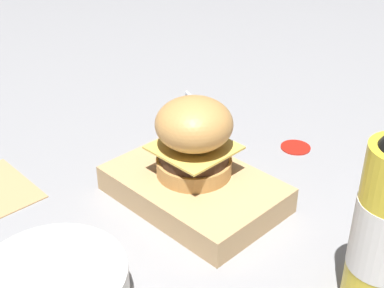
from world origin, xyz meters
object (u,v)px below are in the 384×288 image
at_px(burger, 194,137).
at_px(spoon, 212,116).
at_px(side_bowl, 53,287).
at_px(serving_board, 192,190).

distance_m(burger, spoon, 0.23).
distance_m(side_bowl, spoon, 0.44).
distance_m(serving_board, burger, 0.07).
bearing_deg(serving_board, burger, 125.02).
height_order(burger, spoon, burger).
xyz_separation_m(serving_board, side_bowl, (0.03, -0.22, 0.01)).
relative_size(side_bowl, spoon, 1.02).
xyz_separation_m(serving_board, burger, (-0.01, 0.01, 0.07)).
xyz_separation_m(burger, side_bowl, (0.04, -0.23, -0.06)).
xyz_separation_m(burger, spoon, (-0.13, 0.17, -0.08)).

